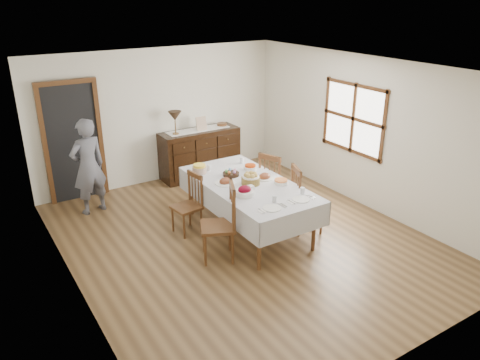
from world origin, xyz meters
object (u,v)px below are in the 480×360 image
chair_right_near (304,199)px  chair_left_far (189,203)px  sideboard (200,153)px  chair_left_near (222,222)px  chair_right_far (274,183)px  table_lamp (175,117)px  person (88,164)px  dining_table (248,189)px

chair_right_near → chair_left_far: bearing=79.6°
sideboard → chair_left_near: bearing=-112.6°
chair_left_near → chair_left_far: (-0.03, 0.97, -0.08)m
chair_right_far → table_lamp: size_ratio=2.37×
person → chair_left_far: bearing=112.3°
chair_right_near → chair_right_far: bearing=22.3°
dining_table → table_lamp: bearing=91.0°
chair_left_near → table_lamp: bearing=-168.5°
dining_table → chair_right_far: bearing=24.2°
sideboard → dining_table: bearing=-101.1°
chair_left_near → chair_right_near: 1.51m
sideboard → table_lamp: bearing=-178.2°
chair_left_far → chair_right_far: chair_right_far is taller
dining_table → chair_right_far: chair_right_far is taller
dining_table → table_lamp: 2.59m
chair_left_near → table_lamp: table_lamp is taller
dining_table → chair_right_near: chair_right_near is taller
chair_right_far → table_lamp: table_lamp is taller
dining_table → person: (-1.87, 2.03, 0.16)m
chair_right_near → table_lamp: size_ratio=2.35×
chair_left_far → sideboard: (1.28, 2.04, 0.00)m
chair_right_far → person: (-2.61, 1.71, 0.33)m
chair_left_far → table_lamp: table_lamp is taller
chair_left_far → chair_right_near: (1.54, -0.95, 0.06)m
dining_table → chair_left_far: bearing=148.0°
person → chair_right_far: bearing=133.8°
chair_right_far → sideboard: bearing=-13.3°
chair_left_far → chair_right_far: size_ratio=0.88×
chair_left_near → chair_left_far: bearing=-153.3°
sideboard → table_lamp: size_ratio=3.53×
sideboard → chair_right_near: bearing=-85.1°
dining_table → chair_right_near: bearing=-30.3°
chair_right_far → sideboard: size_ratio=0.67×
chair_left_near → sideboard: 3.26m
chair_left_far → chair_right_far: bearing=76.5°
chair_left_near → chair_right_far: chair_left_near is taller
chair_right_near → person: 3.63m
person → dining_table: bearing=119.6°
sideboard → table_lamp: (-0.52, -0.02, 0.84)m
chair_right_far → person: size_ratio=0.62×
chair_left_near → chair_right_near: (1.51, 0.03, -0.02)m
chair_left_near → person: 2.76m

